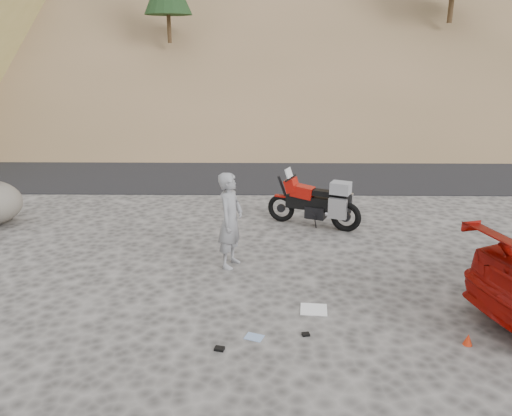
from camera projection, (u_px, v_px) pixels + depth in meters
The scene contains 9 objects.
ground at pixel (265, 281), 8.94m from camera, with size 140.00×140.00×0.00m, color #3D3B38.
road at pixel (264, 167), 17.51m from camera, with size 120.00×7.00×0.05m, color black.
motorcycle at pixel (318, 203), 11.52m from camera, with size 2.14×1.17×1.35m.
man at pixel (231, 265), 9.61m from camera, with size 0.67×0.44×1.83m, color gray.
gear_white_cloth at pixel (314, 309), 7.97m from camera, with size 0.42×0.38×0.01m, color white.
gear_funnel at pixel (468, 339), 7.01m from camera, with size 0.13×0.13×0.17m, color red.
gear_glove_a at pixel (219, 349), 6.91m from camera, with size 0.14×0.10×0.04m, color black.
gear_glove_b at pixel (306, 334), 7.26m from camera, with size 0.11×0.08×0.04m, color black.
gear_blue_cloth at pixel (254, 337), 7.21m from camera, with size 0.26×0.19×0.01m, color #7D98C2.
Camera 1 is at (-0.05, -8.11, 3.99)m, focal length 35.00 mm.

